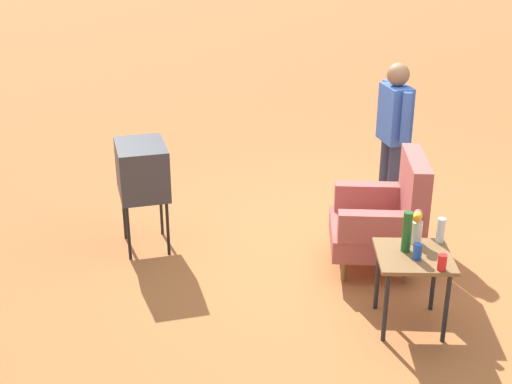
# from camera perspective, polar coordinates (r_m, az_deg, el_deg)

# --- Properties ---
(ground_plane) EXTENTS (60.00, 60.00, 0.00)m
(ground_plane) POSITION_cam_1_polar(r_m,az_deg,el_deg) (6.73, 8.88, -4.92)
(ground_plane) COLOR #AD6033
(armchair) EXTENTS (0.80, 0.81, 1.06)m
(armchair) POSITION_cam_1_polar(r_m,az_deg,el_deg) (6.30, 10.52, -2.02)
(armchair) COLOR brown
(armchair) RESTS_ON ground
(side_table) EXTENTS (0.56, 0.56, 0.62)m
(side_table) POSITION_cam_1_polar(r_m,az_deg,el_deg) (5.49, 12.62, -5.79)
(side_table) COLOR black
(side_table) RESTS_ON ground
(tv_on_stand) EXTENTS (0.70, 0.59, 1.03)m
(tv_on_stand) POSITION_cam_1_polar(r_m,az_deg,el_deg) (6.54, -9.19, 1.76)
(tv_on_stand) COLOR black
(tv_on_stand) RESTS_ON ground
(person_standing) EXTENTS (0.55, 0.31, 1.64)m
(person_standing) POSITION_cam_1_polar(r_m,az_deg,el_deg) (7.10, 11.07, 4.67)
(person_standing) COLOR #2D3347
(person_standing) RESTS_ON ground
(bottle_wine_green) EXTENTS (0.07, 0.07, 0.32)m
(bottle_wine_green) POSITION_cam_1_polar(r_m,az_deg,el_deg) (5.42, 12.12, -3.16)
(bottle_wine_green) COLOR #1E5623
(bottle_wine_green) RESTS_ON side_table
(soda_can_blue) EXTENTS (0.07, 0.07, 0.12)m
(soda_can_blue) POSITION_cam_1_polar(r_m,az_deg,el_deg) (5.36, 12.94, -4.70)
(soda_can_blue) COLOR blue
(soda_can_blue) RESTS_ON side_table
(soda_can_red) EXTENTS (0.07, 0.07, 0.12)m
(soda_can_red) POSITION_cam_1_polar(r_m,az_deg,el_deg) (5.25, 14.84, -5.53)
(soda_can_red) COLOR red
(soda_can_red) RESTS_ON side_table
(bottle_short_clear) EXTENTS (0.06, 0.06, 0.20)m
(bottle_short_clear) POSITION_cam_1_polar(r_m,az_deg,el_deg) (5.64, 14.74, -3.02)
(bottle_short_clear) COLOR silver
(bottle_short_clear) RESTS_ON side_table
(flower_vase) EXTENTS (0.14, 0.10, 0.27)m
(flower_vase) POSITION_cam_1_polar(r_m,az_deg,el_deg) (5.56, 12.89, -2.66)
(flower_vase) COLOR silver
(flower_vase) RESTS_ON side_table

